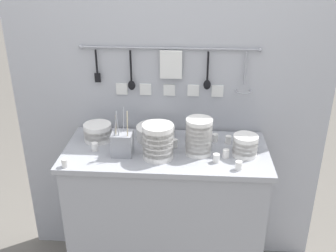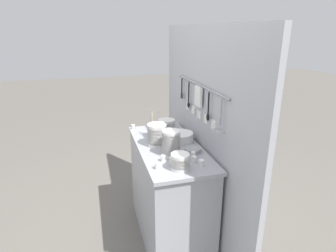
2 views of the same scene
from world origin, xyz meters
The scene contains 18 objects.
counter centered at (0.00, 0.00, 0.48)m, with size 1.16×0.53×0.95m.
back_wall centered at (0.00, 0.30, 0.98)m, with size 1.96×0.11×1.96m.
bowl_stack_back_corner centered at (0.18, -0.03, 1.06)m, with size 0.15×0.15×0.21m.
bowl_stack_tall_left centered at (-0.41, 0.10, 1.01)m, with size 0.16×0.16×0.10m.
bowl_stack_nested_right centered at (0.44, -0.04, 1.01)m, with size 0.14×0.14×0.12m.
bowl_stack_wide_centre centered at (-0.04, -0.09, 1.05)m, with size 0.17×0.17×0.19m.
plate_stack centered at (-0.07, 0.13, 1.00)m, with size 0.23×0.23×0.08m.
steel_mixing_bowl centered at (0.18, 0.16, 0.97)m, with size 0.14×0.14×0.03m.
cutlery_caddy centered at (-0.24, -0.07, 1.02)m, with size 0.11×0.11×0.27m.
cup_back_right centered at (0.39, -0.20, 0.98)m, with size 0.04×0.04×0.05m.
cup_mid_row centered at (0.43, 0.13, 0.98)m, with size 0.04×0.04×0.05m.
cup_centre centered at (0.36, 0.10, 0.98)m, with size 0.04×0.04×0.05m.
cup_front_left centered at (0.33, -0.07, 0.98)m, with size 0.04×0.04×0.05m.
cup_back_left centered at (-0.51, -0.23, 0.98)m, with size 0.04×0.04×0.05m.
cup_edge_far centered at (0.28, 0.12, 0.98)m, with size 0.04×0.04×0.05m.
cup_by_caddy centered at (0.05, 0.04, 0.98)m, with size 0.04×0.04×0.05m.
cup_front_right centered at (-0.40, -0.04, 0.98)m, with size 0.04×0.04×0.05m.
cup_edge_near centered at (0.28, -0.12, 0.98)m, with size 0.04×0.04×0.05m.
Camera 1 is at (0.15, -1.97, 2.01)m, focal length 42.00 mm.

